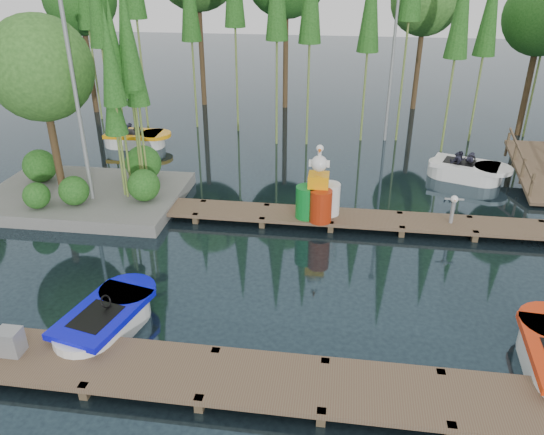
# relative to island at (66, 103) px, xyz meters

# --- Properties ---
(ground_plane) EXTENTS (90.00, 90.00, 0.00)m
(ground_plane) POSITION_rel_island_xyz_m (6.30, -3.29, -3.18)
(ground_plane) COLOR #1D2E37
(near_dock) EXTENTS (18.00, 1.50, 0.50)m
(near_dock) POSITION_rel_island_xyz_m (6.30, -7.79, -2.95)
(near_dock) COLOR brown
(near_dock) RESTS_ON ground
(far_dock) EXTENTS (15.00, 1.20, 0.50)m
(far_dock) POSITION_rel_island_xyz_m (7.30, -0.79, -2.95)
(far_dock) COLOR brown
(far_dock) RESTS_ON ground
(island) EXTENTS (6.20, 4.20, 6.75)m
(island) POSITION_rel_island_xyz_m (0.00, 0.00, 0.00)
(island) COLOR slate
(island) RESTS_ON ground
(lamp_island) EXTENTS (0.30, 0.30, 7.25)m
(lamp_island) POSITION_rel_island_xyz_m (0.80, -0.79, 1.08)
(lamp_island) COLOR gray
(lamp_island) RESTS_ON ground
(lamp_rear) EXTENTS (0.30, 0.30, 7.25)m
(lamp_rear) POSITION_rel_island_xyz_m (10.30, 7.71, 1.08)
(lamp_rear) COLOR gray
(lamp_rear) RESTS_ON ground
(ramp) EXTENTS (1.50, 3.94, 1.49)m
(ramp) POSITION_rel_island_xyz_m (15.30, 3.21, -2.60)
(ramp) COLOR brown
(ramp) RESTS_ON ground
(boat_blue) EXTENTS (1.82, 2.96, 0.93)m
(boat_blue) POSITION_rel_island_xyz_m (3.76, -6.56, -2.92)
(boat_blue) COLOR white
(boat_blue) RESTS_ON ground
(boat_yellow_far) EXTENTS (2.89, 1.34, 1.44)m
(boat_yellow_far) POSITION_rel_island_xyz_m (-0.19, 5.41, -2.88)
(boat_yellow_far) COLOR white
(boat_yellow_far) RESTS_ON ground
(boat_white_far) EXTENTS (3.16, 2.22, 1.37)m
(boat_white_far) POSITION_rel_island_xyz_m (12.96, 3.57, -2.88)
(boat_white_far) COLOR white
(boat_white_far) RESTS_ON ground
(utility_cabinet) EXTENTS (0.44, 0.37, 0.54)m
(utility_cabinet) POSITION_rel_island_xyz_m (2.41, -7.79, -2.62)
(utility_cabinet) COLOR gray
(utility_cabinet) RESTS_ON near_dock
(yellow_barrel) EXTENTS (0.53, 0.53, 0.80)m
(yellow_barrel) POSITION_rel_island_xyz_m (7.53, -0.79, -2.49)
(yellow_barrel) COLOR #FFA20D
(yellow_barrel) RESTS_ON far_dock
(drum_cluster) EXTENTS (1.28, 1.18, 2.21)m
(drum_cluster) POSITION_rel_island_xyz_m (7.91, -0.95, -2.23)
(drum_cluster) COLOR #0D7A26
(drum_cluster) RESTS_ON far_dock
(seagull_post) EXTENTS (0.53, 0.29, 0.85)m
(seagull_post) POSITION_rel_island_xyz_m (11.75, -0.79, -2.31)
(seagull_post) COLOR gray
(seagull_post) RESTS_ON far_dock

